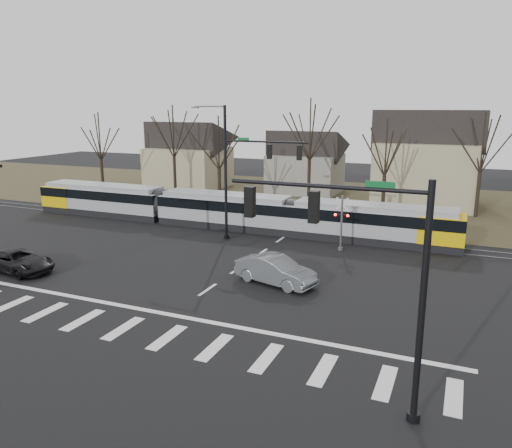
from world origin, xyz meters
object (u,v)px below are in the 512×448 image
at_px(sedan, 276,270).
at_px(tram, 224,209).
at_px(rail_crossing_signal, 341,225).
at_px(suv, 18,261).

bearing_deg(sedan, tram, 53.50).
bearing_deg(rail_crossing_signal, tram, 163.62).
height_order(sedan, suv, sedan).
relative_size(sedan, suv, 1.00).
bearing_deg(suv, tram, -17.08).
distance_m(suv, rail_crossing_signal, 21.56).
xyz_separation_m(suv, rail_crossing_signal, (17.47, 12.58, 1.19)).
bearing_deg(tram, rail_crossing_signal, -16.38).
distance_m(sedan, suv, 16.21).
xyz_separation_m(sedan, suv, (-15.65, -4.23, -0.12)).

